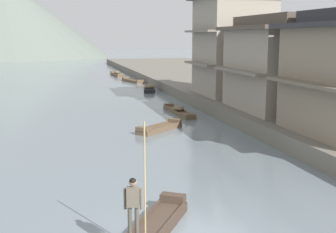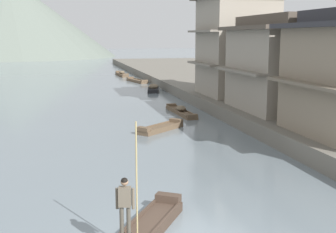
{
  "view_description": "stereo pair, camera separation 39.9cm",
  "coord_description": "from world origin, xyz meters",
  "px_view_note": "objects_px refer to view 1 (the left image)",
  "views": [
    {
      "loc": [
        -3.66,
        -11.45,
        5.71
      ],
      "look_at": [
        2.05,
        11.09,
        1.51
      ],
      "focal_mm": 47.58,
      "sensor_mm": 36.0,
      "label": 1
    },
    {
      "loc": [
        -3.28,
        -11.54,
        5.71
      ],
      "look_at": [
        2.05,
        11.09,
        1.51
      ],
      "focal_mm": 47.58,
      "sensor_mm": 36.0,
      "label": 2
    }
  ],
  "objects_px": {
    "boat_moored_second": "(149,88)",
    "house_waterfront_tall": "(233,42)",
    "house_waterfront_second": "(273,64)",
    "boat_moored_third": "(179,111)",
    "boat_moored_nearest": "(160,128)",
    "boatman_person": "(134,200)",
    "boat_moored_far": "(117,74)",
    "boat_midriver_drifting": "(132,81)"
  },
  "relations": [
    {
      "from": "boat_moored_far",
      "to": "boat_midriver_drifting",
      "type": "height_order",
      "value": "boat_moored_far"
    },
    {
      "from": "boat_moored_nearest",
      "to": "boat_moored_third",
      "type": "bearing_deg",
      "value": 63.35
    },
    {
      "from": "boat_moored_third",
      "to": "boat_moored_nearest",
      "type": "bearing_deg",
      "value": -116.65
    },
    {
      "from": "boat_moored_far",
      "to": "house_waterfront_second",
      "type": "xyz_separation_m",
      "value": [
        5.12,
        -38.25,
        3.66
      ]
    },
    {
      "from": "house_waterfront_tall",
      "to": "boat_moored_third",
      "type": "bearing_deg",
      "value": -151.67
    },
    {
      "from": "boat_moored_second",
      "to": "house_waterfront_tall",
      "type": "xyz_separation_m",
      "value": [
        4.68,
        -11.14,
        4.92
      ]
    },
    {
      "from": "boat_moored_third",
      "to": "boat_midriver_drifting",
      "type": "bearing_deg",
      "value": 88.56
    },
    {
      "from": "boat_moored_second",
      "to": "boat_moored_far",
      "type": "xyz_separation_m",
      "value": [
        -0.83,
        19.23,
        -0.05
      ]
    },
    {
      "from": "boat_moored_second",
      "to": "house_waterfront_tall",
      "type": "relative_size",
      "value": 0.45
    },
    {
      "from": "boat_moored_second",
      "to": "house_waterfront_tall",
      "type": "distance_m",
      "value": 13.04
    },
    {
      "from": "boat_moored_second",
      "to": "boat_moored_third",
      "type": "height_order",
      "value": "boat_moored_second"
    },
    {
      "from": "boatman_person",
      "to": "boat_moored_third",
      "type": "relative_size",
      "value": 0.55
    },
    {
      "from": "boatman_person",
      "to": "house_waterfront_tall",
      "type": "bearing_deg",
      "value": 62.42
    },
    {
      "from": "boat_moored_third",
      "to": "house_waterfront_second",
      "type": "bearing_deg",
      "value": -44.85
    },
    {
      "from": "boat_moored_far",
      "to": "boat_moored_nearest",
      "type": "bearing_deg",
      "value": -93.91
    },
    {
      "from": "boat_moored_third",
      "to": "boat_midriver_drifting",
      "type": "xyz_separation_m",
      "value": [
        0.6,
        23.95,
        -0.04
      ]
    },
    {
      "from": "boat_moored_third",
      "to": "boatman_person",
      "type": "bearing_deg",
      "value": -108.6
    },
    {
      "from": "boat_moored_second",
      "to": "boat_moored_third",
      "type": "xyz_separation_m",
      "value": [
        -0.72,
        -14.05,
        -0.1
      ]
    },
    {
      "from": "boat_moored_nearest",
      "to": "house_waterfront_tall",
      "type": "height_order",
      "value": "house_waterfront_tall"
    },
    {
      "from": "boatman_person",
      "to": "boat_moored_nearest",
      "type": "height_order",
      "value": "boatman_person"
    },
    {
      "from": "boat_moored_far",
      "to": "house_waterfront_tall",
      "type": "bearing_deg",
      "value": -79.72
    },
    {
      "from": "boat_moored_third",
      "to": "boat_midriver_drifting",
      "type": "height_order",
      "value": "boat_moored_third"
    },
    {
      "from": "boat_moored_nearest",
      "to": "house_waterfront_second",
      "type": "distance_m",
      "value": 8.64
    },
    {
      "from": "boatman_person",
      "to": "boat_moored_far",
      "type": "distance_m",
      "value": 54.56
    },
    {
      "from": "boat_moored_far",
      "to": "house_waterfront_second",
      "type": "bearing_deg",
      "value": -82.38
    },
    {
      "from": "boat_moored_third",
      "to": "house_waterfront_tall",
      "type": "distance_m",
      "value": 7.92
    },
    {
      "from": "boat_midriver_drifting",
      "to": "house_waterfront_second",
      "type": "height_order",
      "value": "house_waterfront_second"
    },
    {
      "from": "boat_moored_nearest",
      "to": "boat_moored_far",
      "type": "relative_size",
      "value": 0.59
    },
    {
      "from": "boat_midriver_drifting",
      "to": "boatman_person",
      "type": "bearing_deg",
      "value": -99.65
    },
    {
      "from": "boat_moored_second",
      "to": "boat_moored_third",
      "type": "distance_m",
      "value": 14.06
    },
    {
      "from": "boat_moored_nearest",
      "to": "house_waterfront_tall",
      "type": "relative_size",
      "value": 0.38
    },
    {
      "from": "boat_moored_third",
      "to": "house_waterfront_tall",
      "type": "bearing_deg",
      "value": 28.33
    },
    {
      "from": "boatman_person",
      "to": "house_waterfront_tall",
      "type": "distance_m",
      "value": 27.03
    },
    {
      "from": "boat_moored_nearest",
      "to": "house_waterfront_tall",
      "type": "bearing_deg",
      "value": 45.89
    },
    {
      "from": "boatman_person",
      "to": "boat_midriver_drifting",
      "type": "height_order",
      "value": "boatman_person"
    },
    {
      "from": "boat_moored_third",
      "to": "boat_moored_far",
      "type": "distance_m",
      "value": 33.27
    },
    {
      "from": "boat_moored_second",
      "to": "boat_moored_far",
      "type": "distance_m",
      "value": 19.25
    },
    {
      "from": "house_waterfront_second",
      "to": "boatman_person",
      "type": "bearing_deg",
      "value": -127.14
    },
    {
      "from": "house_waterfront_second",
      "to": "boat_moored_third",
      "type": "bearing_deg",
      "value": 135.15
    },
    {
      "from": "boat_moored_second",
      "to": "boat_moored_third",
      "type": "bearing_deg",
      "value": -92.92
    },
    {
      "from": "boat_moored_nearest",
      "to": "house_waterfront_second",
      "type": "bearing_deg",
      "value": 3.92
    },
    {
      "from": "boatman_person",
      "to": "boat_moored_third",
      "type": "bearing_deg",
      "value": 71.4
    }
  ]
}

